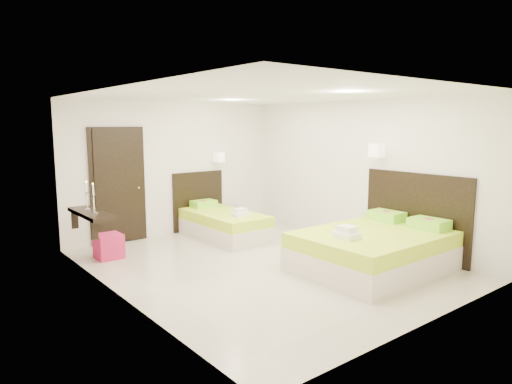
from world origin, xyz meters
TOP-DOWN VIEW (x-y plane):
  - floor at (0.00, 0.00)m, footprint 5.50×5.50m
  - bed_single at (0.49, 1.87)m, footprint 1.15×1.92m
  - bed_double at (1.22, -1.21)m, footprint 2.22×1.89m
  - nightstand at (1.30, 2.76)m, footprint 0.41×0.37m
  - ottoman at (-1.74, 1.84)m, footprint 0.40×0.40m
  - door at (-1.20, 2.70)m, footprint 1.02×0.15m
  - console_shelf at (-2.08, 1.60)m, footprint 0.35×1.20m

SIDE VIEW (x-z plane):
  - floor at x=0.00m, z-range 0.00..0.00m
  - nightstand at x=1.30m, z-range 0.00..0.35m
  - ottoman at x=-1.74m, z-range 0.00..0.40m
  - bed_single at x=0.49m, z-range -0.50..1.08m
  - bed_double at x=1.22m, z-range -0.59..1.25m
  - console_shelf at x=-2.08m, z-range 0.42..1.21m
  - door at x=-1.20m, z-range -0.02..2.12m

